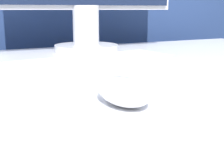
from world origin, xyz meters
TOP-DOWN VIEW (x-y plane):
  - partition_panel at (0.00, 0.59)m, footprint 5.00×0.03m
  - computer_mouse_near at (0.06, -0.18)m, footprint 0.07×0.11m
  - keyboard at (0.06, 0.04)m, footprint 0.47×0.18m

SIDE VIEW (x-z plane):
  - partition_panel at x=0.00m, z-range 0.00..1.32m
  - keyboard at x=0.06m, z-range 0.71..0.73m
  - computer_mouse_near at x=0.06m, z-range 0.71..0.74m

